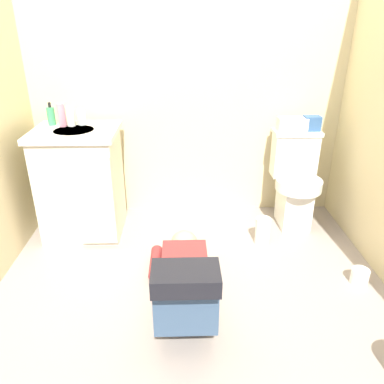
# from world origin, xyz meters

# --- Properties ---
(ground_plane) EXTENTS (2.95, 3.14, 0.04)m
(ground_plane) POSITION_xyz_m (0.00, 0.00, -0.02)
(ground_plane) COLOR gray
(wall_back) EXTENTS (2.61, 0.08, 2.40)m
(wall_back) POSITION_xyz_m (0.00, 1.11, 1.20)
(wall_back) COLOR beige
(wall_back) RESTS_ON ground_plane
(toilet) EXTENTS (0.36, 0.46, 0.75)m
(toilet) POSITION_xyz_m (0.84, 0.81, 0.37)
(toilet) COLOR silver
(toilet) RESTS_ON ground_plane
(vanity_cabinet) EXTENTS (0.60, 0.53, 0.82)m
(vanity_cabinet) POSITION_xyz_m (-0.81, 0.72, 0.42)
(vanity_cabinet) COLOR beige
(vanity_cabinet) RESTS_ON ground_plane
(faucet) EXTENTS (0.02, 0.02, 0.10)m
(faucet) POSITION_xyz_m (-0.81, 0.87, 0.87)
(faucet) COLOR silver
(faucet) RESTS_ON vanity_cabinet
(person_plumber) EXTENTS (0.38, 1.06, 0.52)m
(person_plumber) POSITION_xyz_m (-0.05, -0.17, 0.18)
(person_plumber) COLOR maroon
(person_plumber) RESTS_ON ground_plane
(tissue_box) EXTENTS (0.22, 0.11, 0.10)m
(tissue_box) POSITION_xyz_m (0.79, 0.90, 0.80)
(tissue_box) COLOR silver
(tissue_box) RESTS_ON toilet
(toiletry_bag) EXTENTS (0.12, 0.09, 0.11)m
(toiletry_bag) POSITION_xyz_m (0.94, 0.90, 0.81)
(toiletry_bag) COLOR #33598C
(toiletry_bag) RESTS_ON toilet
(soap_dispenser) EXTENTS (0.06, 0.06, 0.17)m
(soap_dispenser) POSITION_xyz_m (-1.00, 0.85, 0.89)
(soap_dispenser) COLOR #3CA162
(soap_dispenser) RESTS_ON vanity_cabinet
(bottle_pink) EXTENTS (0.06, 0.06, 0.16)m
(bottle_pink) POSITION_xyz_m (-0.91, 0.81, 0.90)
(bottle_pink) COLOR pink
(bottle_pink) RESTS_ON vanity_cabinet
(bottle_white) EXTENTS (0.06, 0.06, 0.14)m
(bottle_white) POSITION_xyz_m (-0.85, 0.82, 0.89)
(bottle_white) COLOR white
(bottle_white) RESTS_ON vanity_cabinet
(bottle_clear) EXTENTS (0.06, 0.06, 0.12)m
(bottle_clear) POSITION_xyz_m (-0.78, 0.85, 0.88)
(bottle_clear) COLOR silver
(bottle_clear) RESTS_ON vanity_cabinet
(paper_towel_roll) EXTENTS (0.11, 0.11, 0.21)m
(paper_towel_roll) POSITION_xyz_m (0.54, 0.49, 0.10)
(paper_towel_roll) COLOR white
(paper_towel_roll) RESTS_ON ground_plane
(toilet_paper_roll) EXTENTS (0.11, 0.11, 0.10)m
(toilet_paper_roll) POSITION_xyz_m (1.06, -0.00, 0.05)
(toilet_paper_roll) COLOR white
(toilet_paper_roll) RESTS_ON ground_plane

